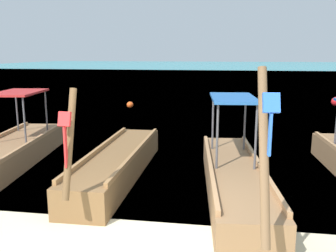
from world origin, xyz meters
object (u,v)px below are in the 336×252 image
at_px(longtail_boat_red_ribbon, 118,164).
at_px(mooring_buoy_far, 130,105).
at_px(longtail_boat_blue_ribbon, 234,178).
at_px(mooring_buoy_near, 336,102).
at_px(longtail_boat_orange_ribbon, 12,151).

relative_size(longtail_boat_red_ribbon, mooring_buoy_far, 15.87).
xyz_separation_m(longtail_boat_blue_ribbon, mooring_buoy_near, (5.99, 14.54, -0.12)).
height_order(longtail_boat_orange_ribbon, mooring_buoy_far, longtail_boat_orange_ribbon).
relative_size(longtail_boat_orange_ribbon, longtail_boat_blue_ribbon, 1.00).
height_order(longtail_boat_orange_ribbon, longtail_boat_blue_ribbon, longtail_boat_blue_ribbon).
distance_m(longtail_boat_red_ribbon, mooring_buoy_far, 11.51).
distance_m(longtail_boat_orange_ribbon, mooring_buoy_near, 17.82).
bearing_deg(longtail_boat_red_ribbon, mooring_buoy_far, 103.30).
relative_size(longtail_boat_orange_ribbon, mooring_buoy_far, 16.94).
distance_m(longtail_boat_orange_ribbon, longtail_boat_blue_ribbon, 6.21).
distance_m(longtail_boat_red_ribbon, mooring_buoy_near, 16.36).
relative_size(longtail_boat_blue_ribbon, mooring_buoy_far, 16.94).
relative_size(longtail_boat_red_ribbon, longtail_boat_blue_ribbon, 0.94).
bearing_deg(mooring_buoy_far, longtail_boat_blue_ribbon, -65.39).
bearing_deg(longtail_boat_red_ribbon, longtail_boat_orange_ribbon, 168.64).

